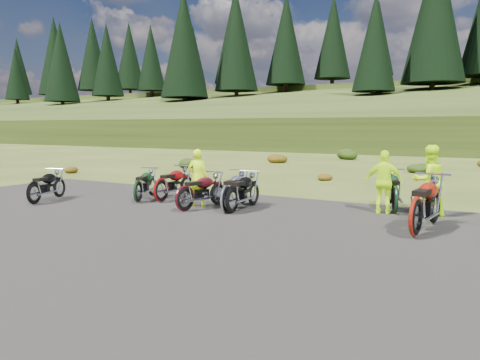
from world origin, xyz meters
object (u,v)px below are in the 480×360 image
Objects in this scene: motorcycle_0 at (35,205)px; person_middle at (198,179)px; motorcycle_7 at (395,215)px; motorcycle_3 at (226,214)px.

motorcycle_0 is 1.15× the size of person_middle.
motorcycle_7 is at bearing -177.36° from person_middle.
motorcycle_3 is at bearing 100.82° from motorcycle_7.
motorcycle_0 is 4.84m from person_middle.
motorcycle_7 is (9.33, 3.75, 0.00)m from motorcycle_0.
motorcycle_3 reaches higher than motorcycle_0.
motorcycle_7 is 5.37m from person_middle.
person_middle is at bearing 58.63° from motorcycle_3.
motorcycle_0 is at bearing 11.46° from person_middle.
person_middle reaches higher than motorcycle_7.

